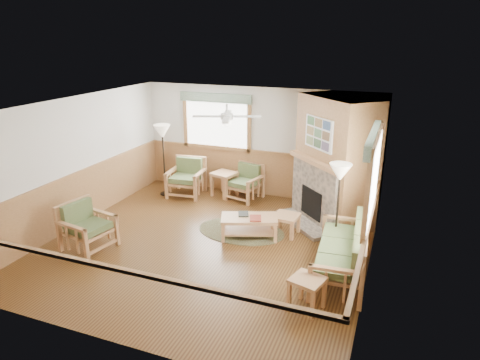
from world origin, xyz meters
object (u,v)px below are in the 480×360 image
(armchair_back_right, at_px, (244,182))
(end_table_sofa, at_px, (307,294))
(sofa, at_px, (341,249))
(floor_lamp_left, at_px, (164,160))
(footstool, at_px, (286,225))
(armchair_back_left, at_px, (186,178))
(coffee_table, at_px, (249,227))
(end_table_chairs, at_px, (224,184))
(floor_lamp_right, at_px, (337,209))
(armchair_left, at_px, (88,226))

(armchair_back_right, distance_m, end_table_sofa, 4.61)
(sofa, relative_size, floor_lamp_left, 1.10)
(armchair_back_right, relative_size, footstool, 1.73)
(armchair_back_left, relative_size, end_table_sofa, 1.81)
(sofa, relative_size, armchair_back_left, 2.15)
(sofa, xyz_separation_m, end_table_sofa, (-0.30, -1.18, -0.20))
(armchair_back_left, distance_m, footstool, 3.22)
(armchair_back_left, xyz_separation_m, coffee_table, (2.30, -1.68, -0.24))
(armchair_back_left, height_order, armchair_back_right, armchair_back_left)
(end_table_sofa, height_order, floor_lamp_left, floor_lamp_left)
(end_table_chairs, height_order, floor_lamp_right, floor_lamp_right)
(end_table_chairs, relative_size, end_table_sofa, 1.20)
(coffee_table, xyz_separation_m, footstool, (0.65, 0.40, -0.01))
(end_table_sofa, bearing_deg, end_table_chairs, 127.40)
(coffee_table, bearing_deg, armchair_left, -171.06)
(armchair_left, relative_size, floor_lamp_left, 0.50)
(armchair_back_left, relative_size, armchair_back_right, 1.09)
(floor_lamp_left, height_order, floor_lamp_right, floor_lamp_left)
(armchair_back_right, bearing_deg, sofa, -31.34)
(armchair_left, distance_m, coffee_table, 3.10)
(armchair_back_left, xyz_separation_m, footstool, (2.95, -1.28, -0.25))
(end_table_chairs, bearing_deg, coffee_table, -55.10)
(sofa, height_order, armchair_left, sofa)
(end_table_sofa, bearing_deg, footstool, 112.28)
(sofa, xyz_separation_m, end_table_chairs, (-3.28, 2.72, -0.15))
(armchair_left, relative_size, coffee_table, 0.81)
(sofa, height_order, armchair_back_right, sofa)
(coffee_table, distance_m, end_table_sofa, 2.51)
(coffee_table, distance_m, floor_lamp_right, 1.82)
(armchair_left, bearing_deg, armchair_back_left, 3.16)
(footstool, relative_size, floor_lamp_left, 0.27)
(armchair_back_right, distance_m, floor_lamp_left, 2.08)
(armchair_back_left, xyz_separation_m, armchair_back_right, (1.44, 0.30, -0.04))
(sofa, height_order, end_table_chairs, sofa)
(armchair_back_right, height_order, end_table_chairs, armchair_back_right)
(armchair_left, distance_m, footstool, 3.86)
(floor_lamp_left, bearing_deg, footstool, -18.16)
(sofa, relative_size, footstool, 4.07)
(sofa, distance_m, coffee_table, 2.06)
(coffee_table, distance_m, floor_lamp_left, 3.29)
(coffee_table, bearing_deg, armchair_back_left, 123.26)
(armchair_back_left, bearing_deg, end_table_sofa, -48.98)
(sofa, height_order, coffee_table, sofa)
(end_table_sofa, bearing_deg, floor_lamp_left, 141.99)
(end_table_sofa, xyz_separation_m, floor_lamp_left, (-4.43, 3.46, 0.65))
(coffee_table, relative_size, floor_lamp_right, 0.64)
(sofa, height_order, end_table_sofa, sofa)
(end_table_sofa, bearing_deg, floor_lamp_right, 87.01)
(end_table_chairs, bearing_deg, armchair_left, -110.54)
(coffee_table, relative_size, floor_lamp_left, 0.61)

